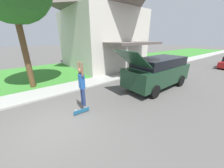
{
  "coord_description": "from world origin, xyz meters",
  "views": [
    {
      "loc": [
        4.74,
        -0.84,
        3.34
      ],
      "look_at": [
        -0.03,
        2.86,
        1.09
      ],
      "focal_mm": 20.0,
      "sensor_mm": 36.0,
      "label": 1
    }
  ],
  "objects": [
    {
      "name": "house",
      "position": [
        -8.47,
        7.79,
        4.66
      ],
      "size": [
        11.0,
        8.03,
        8.79
      ],
      "color": "beige",
      "rests_on": "lawn"
    },
    {
      "name": "sidewalk",
      "position": [
        -3.6,
        6.0,
        0.05
      ],
      "size": [
        1.8,
        80.0,
        0.1
      ],
      "color": "#9E9E99",
      "rests_on": "ground_plane"
    },
    {
      "name": "ground_plane",
      "position": [
        0.0,
        0.0,
        0.0
      ],
      "size": [
        120.0,
        120.0,
        0.0
      ],
      "primitive_type": "plane",
      "color": "#54514F"
    },
    {
      "name": "lawn",
      "position": [
        -8.0,
        6.0,
        0.04
      ],
      "size": [
        10.0,
        80.0,
        0.08
      ],
      "color": "#387F2D",
      "rests_on": "ground_plane"
    },
    {
      "name": "suv_parked",
      "position": [
        0.06,
        6.8,
        1.15
      ],
      "size": [
        2.17,
        5.79,
        2.74
      ],
      "color": "#193823",
      "rests_on": "ground_plane"
    },
    {
      "name": "skateboarder",
      "position": [
        -0.13,
        1.26,
        1.43
      ],
      "size": [
        0.41,
        0.23,
        2.02
      ],
      "color": "navy",
      "rests_on": "ground_plane"
    },
    {
      "name": "skateboard",
      "position": [
        -0.05,
        1.09,
        0.17
      ],
      "size": [
        0.15,
        0.76,
        0.25
      ],
      "color": "#236B99",
      "rests_on": "ground_plane"
    }
  ]
}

